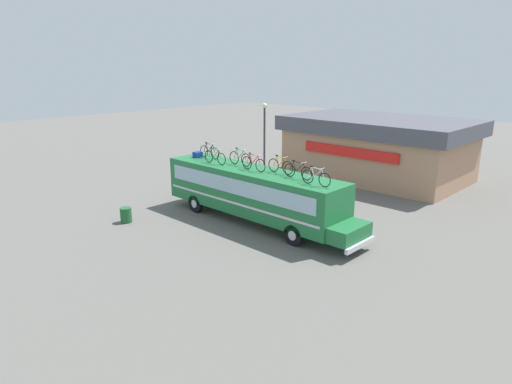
% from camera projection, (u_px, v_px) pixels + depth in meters
% --- Properties ---
extents(ground_plane, '(120.00, 120.00, 0.00)m').
position_uv_depth(ground_plane, '(252.00, 221.00, 25.47)').
color(ground_plane, '#605E59').
extents(bus, '(12.83, 2.55, 3.01)m').
position_uv_depth(bus, '(254.00, 192.00, 24.87)').
color(bus, '#1E6B38').
rests_on(bus, ground).
extents(luggage_bag_1, '(0.45, 0.46, 0.34)m').
position_uv_depth(luggage_bag_1, '(198.00, 155.00, 27.81)').
color(luggage_bag_1, '#193899').
rests_on(luggage_bag_1, bus).
extents(rooftop_bicycle_1, '(1.74, 0.44, 0.96)m').
position_uv_depth(rooftop_bicycle_1, '(209.00, 152.00, 27.49)').
color(rooftop_bicycle_1, black).
rests_on(rooftop_bicycle_1, bus).
extents(rooftop_bicycle_2, '(1.79, 0.44, 0.93)m').
position_uv_depth(rooftop_bicycle_2, '(215.00, 157.00, 25.97)').
color(rooftop_bicycle_2, black).
rests_on(rooftop_bicycle_2, bus).
extents(rooftop_bicycle_3, '(1.70, 0.44, 0.98)m').
position_uv_depth(rooftop_bicycle_3, '(240.00, 158.00, 25.54)').
color(rooftop_bicycle_3, black).
rests_on(rooftop_bicycle_3, bus).
extents(rooftop_bicycle_4, '(1.72, 0.44, 0.95)m').
position_uv_depth(rooftop_bicycle_4, '(254.00, 163.00, 24.23)').
color(rooftop_bicycle_4, black).
rests_on(rooftop_bicycle_4, bus).
extents(rooftop_bicycle_5, '(1.69, 0.44, 0.95)m').
position_uv_depth(rooftop_bicycle_5, '(280.00, 166.00, 23.67)').
color(rooftop_bicycle_5, black).
rests_on(rooftop_bicycle_5, bus).
extents(rooftop_bicycle_6, '(1.75, 0.44, 0.90)m').
position_uv_depth(rooftop_bicycle_6, '(298.00, 171.00, 22.57)').
color(rooftop_bicycle_6, black).
rests_on(rooftop_bicycle_6, bus).
extents(rooftop_bicycle_7, '(1.67, 0.44, 0.90)m').
position_uv_depth(rooftop_bicycle_7, '(316.00, 177.00, 21.28)').
color(rooftop_bicycle_7, black).
rests_on(rooftop_bicycle_7, bus).
extents(roadside_building, '(13.71, 8.46, 4.63)m').
position_uv_depth(roadside_building, '(377.00, 147.00, 34.84)').
color(roadside_building, tan).
rests_on(roadside_building, ground).
extents(trash_bin, '(0.63, 0.63, 0.84)m').
position_uv_depth(trash_bin, '(126.00, 215.00, 25.19)').
color(trash_bin, '#1E592D').
rests_on(trash_bin, ground).
extents(street_lamp, '(0.34, 0.34, 5.98)m').
position_uv_depth(street_lamp, '(264.00, 137.00, 31.59)').
color(street_lamp, '#38383D').
rests_on(street_lamp, ground).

